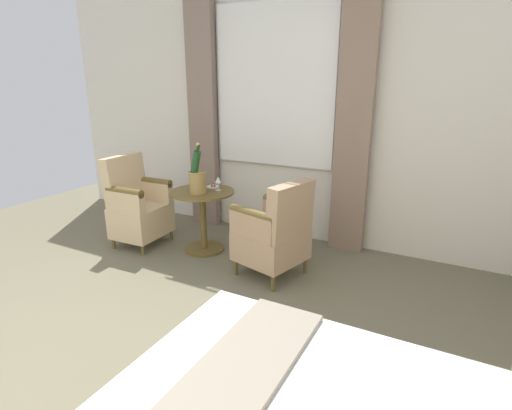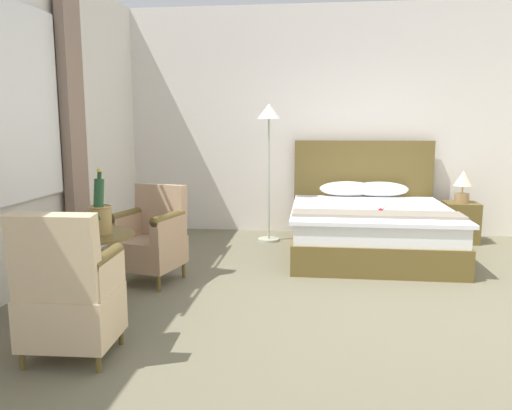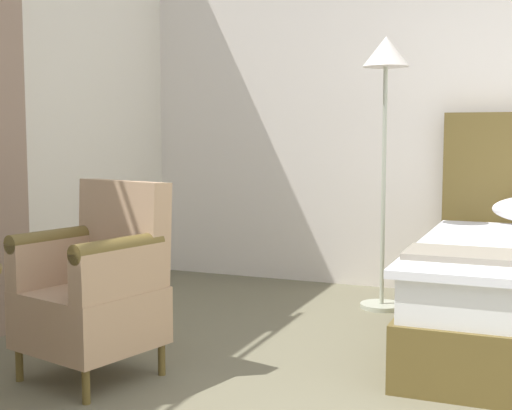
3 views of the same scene
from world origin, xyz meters
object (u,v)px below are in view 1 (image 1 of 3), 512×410
Objects in this scene: side_table_round at (203,215)px; armchair_by_window at (275,233)px; wine_glass_near_bucket at (218,181)px; wine_glass_near_edge at (198,177)px; snack_plate at (213,187)px; champagne_bucket at (197,178)px; armchair_facing_bed at (138,207)px.

side_table_round is 0.72× the size of armchair_by_window.
wine_glass_near_bucket is (-0.11, 0.13, 0.37)m from side_table_round.
wine_glass_near_edge is (-0.13, -0.13, 0.37)m from side_table_round.
wine_glass_near_edge is at bearing -106.19° from armchair_by_window.
side_table_round is at bearing -4.83° from snack_plate.
wine_glass_near_bucket is at bearing 57.46° from snack_plate.
wine_glass_near_bucket is at bearing 147.13° from champagne_bucket.
side_table_round is 0.33m from snack_plate.
wine_glass_near_bucket is (-0.19, 0.12, -0.05)m from champagne_bucket.
champagne_bucket is at bearing -32.87° from wine_glass_near_bucket.
wine_glass_near_bucket is 0.14× the size of armchair_facing_bed.
champagne_bucket is at bearing 33.14° from wine_glass_near_edge.
snack_plate is at bearing -122.54° from wine_glass_near_bucket.
wine_glass_near_bucket is at bearing 108.29° from armchair_facing_bed.
wine_glass_near_edge is 0.14× the size of armchair_facing_bed.
wine_glass_near_bucket is 1.02× the size of snack_plate.
champagne_bucket reaches higher than armchair_facing_bed.
armchair_facing_bed is at bearing -82.59° from champagne_bucket.
side_table_round is 0.41m from wine_glass_near_edge.
armchair_by_window is (0.31, 1.06, -0.34)m from wine_glass_near_edge.
armchair_facing_bed is (0.10, -0.76, -0.39)m from champagne_bucket.
wine_glass_near_edge is 0.15× the size of armchair_by_window.
side_table_round is 0.43m from champagne_bucket.
champagne_bucket reaches higher than side_table_round.
wine_glass_near_edge reaches higher than side_table_round.
wine_glass_near_bucket is 0.91m from armchair_by_window.
champagne_bucket reaches higher than wine_glass_near_bucket.
armchair_by_window is 1.68m from armchair_facing_bed.
armchair_facing_bed reaches higher than wine_glass_near_bucket.
side_table_round is 0.41m from wine_glass_near_bucket.
side_table_round is at bearing -176.36° from champagne_bucket.
wine_glass_near_bucket reaches higher than snack_plate.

